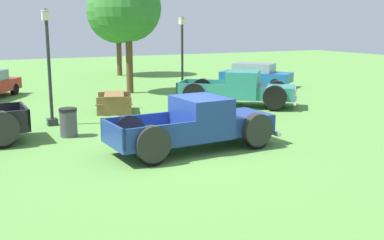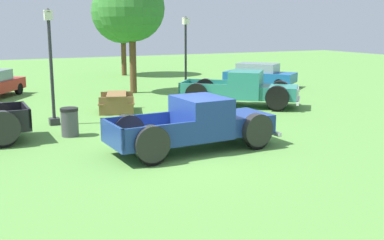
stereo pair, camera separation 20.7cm
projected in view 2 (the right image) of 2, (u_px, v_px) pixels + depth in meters
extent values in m
plane|color=#5B9342|center=(184.00, 152.00, 13.75)|extent=(80.00, 80.00, 0.00)
cube|color=navy|center=(241.00, 122.00, 14.68)|extent=(1.61, 1.63, 0.56)
cube|color=silver|center=(261.00, 120.00, 15.05)|extent=(0.14, 1.39, 0.47)
sphere|color=silver|center=(249.00, 115.00, 15.57)|extent=(0.20, 0.20, 0.20)
sphere|color=silver|center=(273.00, 122.00, 14.51)|extent=(0.20, 0.20, 0.20)
cube|color=navy|center=(201.00, 117.00, 13.95)|extent=(1.42, 1.77, 1.17)
cube|color=#8C9EA8|center=(219.00, 106.00, 14.19)|extent=(0.12, 1.47, 0.52)
cube|color=navy|center=(148.00, 141.00, 13.24)|extent=(2.23, 1.82, 0.10)
cube|color=navy|center=(136.00, 124.00, 13.86)|extent=(2.14, 0.20, 0.56)
cube|color=navy|center=(160.00, 135.00, 12.47)|extent=(2.14, 0.20, 0.56)
cube|color=navy|center=(112.00, 134.00, 12.68)|extent=(0.18, 1.70, 0.56)
cylinder|color=black|center=(226.00, 126.00, 15.47)|extent=(0.78, 0.27, 0.77)
cylinder|color=#B7B7BC|center=(225.00, 126.00, 15.48)|extent=(0.32, 0.26, 0.31)
cylinder|color=black|center=(226.00, 120.00, 15.43)|extent=(0.99, 0.34, 0.98)
cylinder|color=black|center=(257.00, 136.00, 14.01)|extent=(0.78, 0.27, 0.77)
cylinder|color=#B7B7BC|center=(257.00, 136.00, 14.00)|extent=(0.32, 0.26, 0.31)
cylinder|color=black|center=(257.00, 130.00, 13.97)|extent=(0.99, 0.34, 0.98)
cylinder|color=black|center=(128.00, 138.00, 13.86)|extent=(0.78, 0.27, 0.77)
cylinder|color=#B7B7BC|center=(128.00, 137.00, 13.87)|extent=(0.32, 0.26, 0.31)
cylinder|color=black|center=(128.00, 131.00, 13.82)|extent=(0.99, 0.34, 0.98)
cylinder|color=black|center=(152.00, 151.00, 12.39)|extent=(0.78, 0.27, 0.77)
cylinder|color=#B7B7BC|center=(152.00, 151.00, 12.38)|extent=(0.32, 0.26, 0.31)
cylinder|color=black|center=(152.00, 144.00, 12.35)|extent=(0.99, 0.34, 0.98)
cube|color=silver|center=(262.00, 129.00, 15.14)|extent=(0.20, 1.86, 0.12)
cube|color=black|center=(26.00, 114.00, 15.24)|extent=(0.11, 1.78, 0.59)
cylinder|color=black|center=(3.00, 134.00, 14.18)|extent=(0.81, 0.25, 0.81)
cylinder|color=#B7B7BC|center=(3.00, 134.00, 14.17)|extent=(0.33, 0.26, 0.32)
cylinder|color=black|center=(3.00, 128.00, 14.14)|extent=(1.03, 0.31, 1.02)
cube|color=#2D8475|center=(279.00, 93.00, 20.78)|extent=(2.23, 2.23, 0.58)
cube|color=silver|center=(298.00, 93.00, 20.59)|extent=(0.97, 1.14, 0.48)
sphere|color=silver|center=(298.00, 91.00, 21.19)|extent=(0.21, 0.21, 0.21)
sphere|color=silver|center=(297.00, 95.00, 19.98)|extent=(0.21, 0.21, 0.21)
cube|color=#2D8475|center=(246.00, 84.00, 21.07)|extent=(2.17, 2.22, 1.20)
cube|color=#8C9EA8|center=(260.00, 79.00, 20.87)|extent=(1.00, 1.19, 0.53)
cube|color=#2D8475|center=(207.00, 95.00, 21.61)|extent=(2.81, 2.75, 0.10)
cube|color=#2D8475|center=(211.00, 86.00, 22.33)|extent=(1.74, 1.47, 0.58)
cube|color=#2D8475|center=(203.00, 90.00, 20.75)|extent=(1.74, 1.47, 0.58)
cube|color=#2D8475|center=(184.00, 87.00, 21.80)|extent=(1.19, 1.40, 0.58)
cylinder|color=black|center=(280.00, 96.00, 21.68)|extent=(0.76, 0.69, 0.80)
cylinder|color=#B7B7BC|center=(280.00, 96.00, 21.69)|extent=(0.41, 0.40, 0.32)
cylinder|color=black|center=(280.00, 92.00, 21.64)|extent=(0.96, 0.87, 1.01)
cylinder|color=black|center=(277.00, 102.00, 20.01)|extent=(0.76, 0.69, 0.80)
cylinder|color=#B7B7BC|center=(277.00, 102.00, 20.00)|extent=(0.41, 0.40, 0.32)
cylinder|color=black|center=(277.00, 97.00, 19.97)|extent=(0.96, 0.87, 1.01)
cylinder|color=black|center=(205.00, 93.00, 22.52)|extent=(0.76, 0.69, 0.80)
cylinder|color=#B7B7BC|center=(205.00, 93.00, 22.53)|extent=(0.41, 0.40, 0.32)
cylinder|color=black|center=(205.00, 89.00, 22.48)|extent=(0.96, 0.87, 1.01)
cylinder|color=black|center=(197.00, 99.00, 20.85)|extent=(0.76, 0.69, 0.80)
cylinder|color=#B7B7BC|center=(197.00, 99.00, 20.84)|extent=(0.41, 0.40, 0.32)
cylinder|color=black|center=(197.00, 94.00, 20.81)|extent=(0.96, 0.87, 1.01)
cube|color=silver|center=(298.00, 101.00, 20.65)|extent=(1.30, 1.53, 0.13)
cube|color=#195699|center=(260.00, 77.00, 27.90)|extent=(3.83, 4.26, 0.56)
cube|color=#7F939E|center=(258.00, 68.00, 27.85)|extent=(2.51, 2.67, 0.51)
cylinder|color=black|center=(286.00, 81.00, 28.00)|extent=(0.51, 0.58, 0.59)
cylinder|color=black|center=(279.00, 84.00, 26.69)|extent=(0.51, 0.58, 0.59)
cylinder|color=black|center=(242.00, 79.00, 29.22)|extent=(0.51, 0.58, 0.59)
cylinder|color=black|center=(233.00, 82.00, 27.91)|extent=(0.51, 0.58, 0.59)
cylinder|color=black|center=(19.00, 89.00, 24.79)|extent=(0.49, 0.61, 0.61)
cube|color=#2D2D33|center=(54.00, 121.00, 17.43)|extent=(0.36, 0.36, 0.25)
cylinder|color=#2D2D33|center=(51.00, 70.00, 17.05)|extent=(0.12, 0.12, 3.53)
cube|color=#F2EACC|center=(48.00, 15.00, 16.66)|extent=(0.28, 0.28, 0.36)
cone|color=#2D2D33|center=(48.00, 10.00, 16.63)|extent=(0.32, 0.32, 0.14)
cube|color=#2D2D33|center=(186.00, 90.00, 25.63)|extent=(0.36, 0.36, 0.25)
cylinder|color=#2D2D33|center=(186.00, 57.00, 25.27)|extent=(0.12, 0.12, 3.36)
cube|color=#F2EACC|center=(186.00, 21.00, 24.90)|extent=(0.28, 0.28, 0.36)
cone|color=#2D2D33|center=(186.00, 17.00, 24.86)|extent=(0.32, 0.32, 0.14)
cube|color=olive|center=(117.00, 94.00, 19.89)|extent=(1.32, 1.96, 0.06)
cube|color=olive|center=(131.00, 101.00, 20.03)|extent=(0.82, 1.80, 0.05)
cube|color=olive|center=(102.00, 101.00, 19.87)|extent=(0.82, 1.80, 0.05)
cube|color=olive|center=(116.00, 106.00, 19.19)|extent=(1.36, 0.51, 0.75)
cube|color=olive|center=(117.00, 100.00, 20.74)|extent=(1.36, 0.51, 0.75)
cylinder|color=#4C4C51|center=(70.00, 124.00, 15.62)|extent=(0.56, 0.56, 0.85)
cylinder|color=black|center=(69.00, 109.00, 15.52)|extent=(0.59, 0.59, 0.10)
cylinder|color=brown|center=(124.00, 56.00, 33.80)|extent=(0.36, 0.36, 2.82)
sphere|color=#33752D|center=(122.00, 12.00, 33.19)|extent=(4.37, 4.37, 4.37)
cylinder|color=brown|center=(133.00, 63.00, 25.18)|extent=(0.36, 0.36, 3.15)
sphere|color=#33752D|center=(132.00, 8.00, 24.60)|extent=(3.49, 3.49, 3.49)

